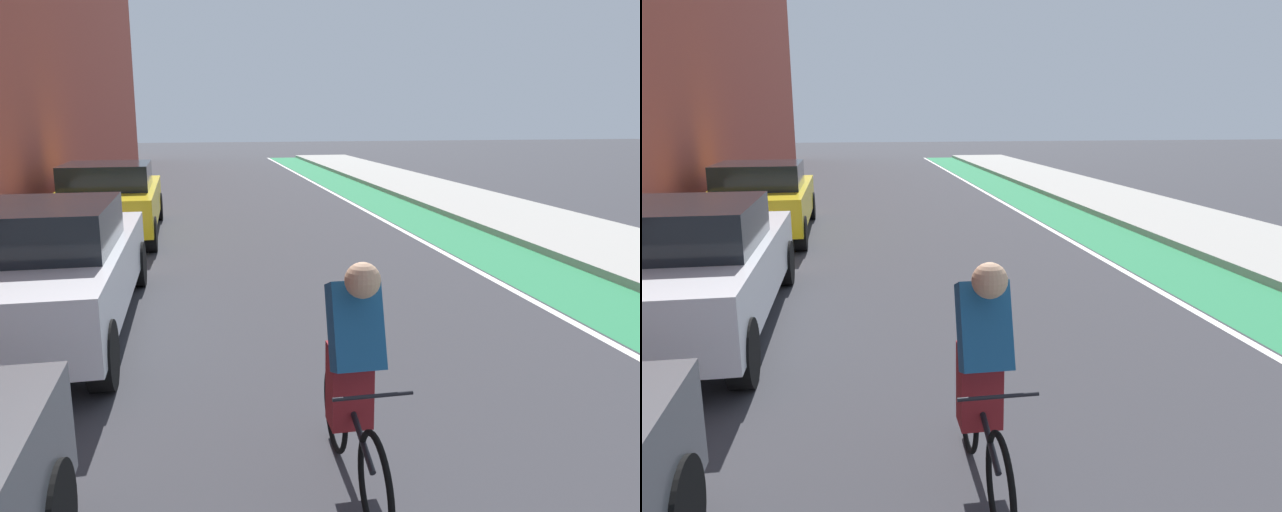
{
  "view_description": "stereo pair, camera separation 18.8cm",
  "coord_description": "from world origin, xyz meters",
  "views": [
    {
      "loc": [
        -1.71,
        3.38,
        2.46
      ],
      "look_at": [
        -0.36,
        9.86,
        0.94
      ],
      "focal_mm": 34.21,
      "sensor_mm": 36.0,
      "label": 1
    },
    {
      "loc": [
        -1.52,
        3.34,
        2.46
      ],
      "look_at": [
        -0.36,
        9.86,
        0.94
      ],
      "focal_mm": 34.21,
      "sensor_mm": 36.0,
      "label": 2
    }
  ],
  "objects": [
    {
      "name": "parked_sedan_yellow_cab",
      "position": [
        -3.42,
        16.6,
        0.79
      ],
      "size": [
        2.01,
        4.78,
        1.53
      ],
      "color": "yellow",
      "rests_on": "ground"
    },
    {
      "name": "ground_plane",
      "position": [
        0.0,
        17.23,
        0.0
      ],
      "size": [
        93.43,
        93.43,
        0.0
      ],
      "primitive_type": "plane",
      "color": "#38383D"
    },
    {
      "name": "cyclist_mid",
      "position": [
        -0.75,
        6.93,
        0.81
      ],
      "size": [
        0.48,
        1.73,
        1.62
      ],
      "color": "black",
      "rests_on": "ground"
    },
    {
      "name": "sidewalk_right",
      "position": [
        6.01,
        19.23,
        0.07
      ],
      "size": [
        3.09,
        42.47,
        0.14
      ],
      "primitive_type": "cube",
      "color": "#A8A59E",
      "rests_on": "ground"
    },
    {
      "name": "parked_sedan_white",
      "position": [
        -3.42,
        10.62,
        0.79
      ],
      "size": [
        1.91,
        4.7,
        1.53
      ],
      "color": "silver",
      "rests_on": "ground"
    },
    {
      "name": "lane_divider_stripe",
      "position": [
        2.77,
        19.23,
        0.0
      ],
      "size": [
        0.12,
        42.47,
        0.0
      ],
      "primitive_type": "cube",
      "color": "white",
      "rests_on": "ground"
    },
    {
      "name": "bike_lane_paint",
      "position": [
        3.67,
        19.23,
        0.0
      ],
      "size": [
        1.6,
        42.47,
        0.0
      ],
      "primitive_type": "cube",
      "color": "#2D8451",
      "rests_on": "ground"
    }
  ]
}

